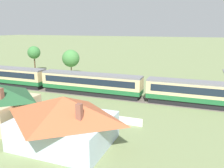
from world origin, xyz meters
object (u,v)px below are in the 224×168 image
(passenger_train, at_px, (146,88))
(yard_tree_1, at_px, (71,58))
(yard_tree_0, at_px, (34,53))
(cottage_terracotta_roof, at_px, (64,119))

(passenger_train, bearing_deg, yard_tree_1, 147.66)
(passenger_train, distance_m, yard_tree_1, 28.21)
(yard_tree_0, bearing_deg, yard_tree_1, -4.41)
(passenger_train, relative_size, yard_tree_1, 12.11)
(cottage_terracotta_roof, relative_size, yard_tree_1, 1.56)
(yard_tree_1, bearing_deg, passenger_train, -32.34)
(passenger_train, xyz_separation_m, cottage_terracotta_roof, (-4.73, -18.79, 0.53))
(passenger_train, xyz_separation_m, yard_tree_1, (-23.76, 15.04, 2.27))
(cottage_terracotta_roof, bearing_deg, yard_tree_0, 132.25)
(passenger_train, bearing_deg, yard_tree_0, 156.22)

